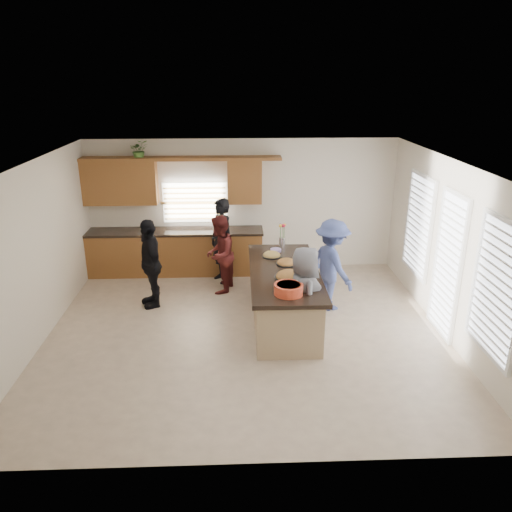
{
  "coord_description": "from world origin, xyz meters",
  "views": [
    {
      "loc": [
        -0.13,
        -7.37,
        4.05
      ],
      "look_at": [
        0.19,
        0.52,
        1.15
      ],
      "focal_mm": 35.0,
      "sensor_mm": 36.0,
      "label": 1
    }
  ],
  "objects_px": {
    "woman_left_mid": "(220,254)",
    "island": "(284,297)",
    "woman_left_front": "(150,263)",
    "woman_right_front": "(304,296)",
    "salad_bowl": "(289,289)",
    "woman_left_back": "(221,241)",
    "woman_right_back": "(332,265)"
  },
  "relations": [
    {
      "from": "island",
      "to": "woman_right_front",
      "type": "height_order",
      "value": "woman_right_front"
    },
    {
      "from": "salad_bowl",
      "to": "woman_left_front",
      "type": "height_order",
      "value": "woman_left_front"
    },
    {
      "from": "woman_left_mid",
      "to": "island",
      "type": "bearing_deg",
      "value": 54.3
    },
    {
      "from": "island",
      "to": "woman_right_front",
      "type": "bearing_deg",
      "value": -70.5
    },
    {
      "from": "salad_bowl",
      "to": "woman_left_mid",
      "type": "bearing_deg",
      "value": 115.54
    },
    {
      "from": "woman_left_mid",
      "to": "woman_left_front",
      "type": "relative_size",
      "value": 0.93
    },
    {
      "from": "salad_bowl",
      "to": "woman_left_back",
      "type": "xyz_separation_m",
      "value": [
        -1.07,
        2.8,
        -0.17
      ]
    },
    {
      "from": "woman_left_mid",
      "to": "woman_right_back",
      "type": "relative_size",
      "value": 0.92
    },
    {
      "from": "woman_left_back",
      "to": "woman_right_back",
      "type": "distance_m",
      "value": 2.4
    },
    {
      "from": "island",
      "to": "woman_right_back",
      "type": "relative_size",
      "value": 1.62
    },
    {
      "from": "woman_left_back",
      "to": "woman_right_front",
      "type": "xyz_separation_m",
      "value": [
        1.34,
        -2.56,
        -0.07
      ]
    },
    {
      "from": "island",
      "to": "woman_right_back",
      "type": "distance_m",
      "value": 1.1
    },
    {
      "from": "salad_bowl",
      "to": "woman_right_back",
      "type": "bearing_deg",
      "value": 57.75
    },
    {
      "from": "woman_left_mid",
      "to": "woman_left_front",
      "type": "distance_m",
      "value": 1.36
    },
    {
      "from": "island",
      "to": "salad_bowl",
      "type": "distance_m",
      "value": 1.12
    },
    {
      "from": "woman_left_front",
      "to": "woman_right_front",
      "type": "xyz_separation_m",
      "value": [
        2.6,
        -1.48,
        -0.02
      ]
    },
    {
      "from": "woman_left_back",
      "to": "woman_right_back",
      "type": "xyz_separation_m",
      "value": [
        1.99,
        -1.33,
        -0.03
      ]
    },
    {
      "from": "woman_left_mid",
      "to": "woman_right_front",
      "type": "height_order",
      "value": "woman_right_front"
    },
    {
      "from": "woman_left_back",
      "to": "woman_right_front",
      "type": "relative_size",
      "value": 1.09
    },
    {
      "from": "woman_left_front",
      "to": "salad_bowl",
      "type": "bearing_deg",
      "value": 32.86
    },
    {
      "from": "island",
      "to": "woman_left_mid",
      "type": "distance_m",
      "value": 1.77
    },
    {
      "from": "island",
      "to": "woman_left_front",
      "type": "relative_size",
      "value": 1.64
    },
    {
      "from": "salad_bowl",
      "to": "woman_left_mid",
      "type": "xyz_separation_m",
      "value": [
        -1.09,
        2.29,
        -0.27
      ]
    },
    {
      "from": "salad_bowl",
      "to": "woman_left_back",
      "type": "height_order",
      "value": "woman_left_back"
    },
    {
      "from": "island",
      "to": "woman_left_back",
      "type": "relative_size",
      "value": 1.56
    },
    {
      "from": "island",
      "to": "woman_left_front",
      "type": "xyz_separation_m",
      "value": [
        -2.35,
        0.77,
        0.37
      ]
    },
    {
      "from": "salad_bowl",
      "to": "woman_right_back",
      "type": "relative_size",
      "value": 0.26
    },
    {
      "from": "woman_right_back",
      "to": "woman_right_front",
      "type": "relative_size",
      "value": 1.04
    },
    {
      "from": "island",
      "to": "woman_left_back",
      "type": "distance_m",
      "value": 2.19
    },
    {
      "from": "woman_left_back",
      "to": "woman_right_front",
      "type": "distance_m",
      "value": 2.89
    },
    {
      "from": "salad_bowl",
      "to": "woman_right_back",
      "type": "xyz_separation_m",
      "value": [
        0.93,
        1.47,
        -0.2
      ]
    },
    {
      "from": "woman_left_back",
      "to": "woman_right_back",
      "type": "height_order",
      "value": "woman_left_back"
    }
  ]
}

